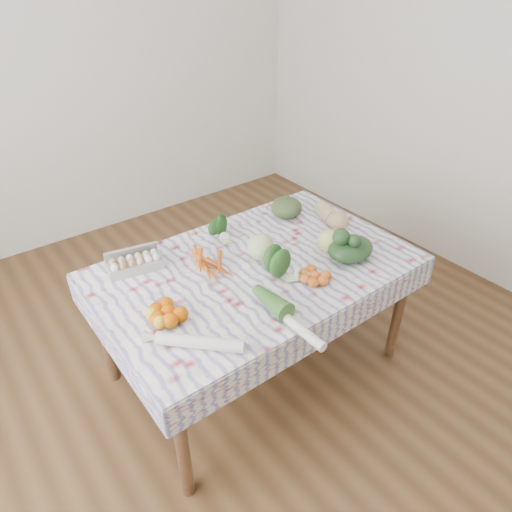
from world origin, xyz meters
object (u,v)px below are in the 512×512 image
(egg_carton, at_px, (136,264))
(grapefruit, at_px, (329,241))
(butternut_squash, at_px, (332,215))
(kabocha_squash, at_px, (287,207))
(cabbage, at_px, (261,247))
(dining_table, at_px, (256,278))

(egg_carton, relative_size, grapefruit, 2.16)
(egg_carton, distance_m, butternut_squash, 1.20)
(egg_carton, xyz_separation_m, butternut_squash, (1.17, -0.27, 0.03))
(kabocha_squash, relative_size, cabbage, 1.33)
(dining_table, xyz_separation_m, kabocha_squash, (0.48, 0.32, 0.15))
(butternut_squash, xyz_separation_m, grapefruit, (-0.23, -0.21, 0.00))
(kabocha_squash, xyz_separation_m, butternut_squash, (0.16, -0.24, -0.00))
(dining_table, height_order, grapefruit, grapefruit)
(dining_table, distance_m, kabocha_squash, 0.59)
(cabbage, relative_size, grapefruit, 1.13)
(dining_table, distance_m, grapefruit, 0.45)
(kabocha_squash, relative_size, butternut_squash, 0.72)
(egg_carton, height_order, cabbage, cabbage)
(butternut_squash, bearing_deg, cabbage, -160.29)
(egg_carton, height_order, kabocha_squash, kabocha_squash)
(egg_carton, distance_m, grapefruit, 1.04)
(grapefruit, bearing_deg, butternut_squash, 41.58)
(dining_table, relative_size, egg_carton, 5.71)
(egg_carton, bearing_deg, kabocha_squash, 9.99)
(egg_carton, bearing_deg, grapefruit, -15.50)
(egg_carton, height_order, butternut_squash, butternut_squash)
(butternut_squash, relative_size, grapefruit, 2.09)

